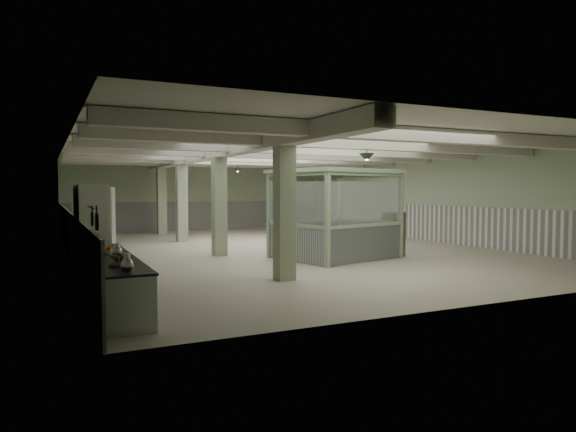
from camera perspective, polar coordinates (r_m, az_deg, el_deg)
name	(u,v)px	position (r m, az deg, el deg)	size (l,w,h in m)	color
floor	(277,248)	(18.77, -1.27, -3.62)	(20.00, 20.00, 0.00)	beige
ceiling	(277,149)	(18.70, -1.28, 7.40)	(14.00, 20.00, 0.02)	silver
wall_back	(201,196)	(28.07, -9.69, 2.21)	(14.00, 0.02, 3.60)	#A0B590
wall_front	(495,209)	(10.38, 22.03, 0.77)	(14.00, 0.02, 3.60)	#A0B590
wall_left	(67,201)	(17.02, -23.31, 1.53)	(0.02, 20.00, 3.60)	#A0B590
wall_right	(428,198)	(22.45, 15.25, 1.97)	(0.02, 20.00, 3.60)	#A0B590
wainscot_left	(69,235)	(17.07, -23.15, -1.99)	(0.05, 19.90, 1.50)	white
wainscot_right	(427,223)	(22.48, 15.17, -0.71)	(0.05, 19.90, 1.50)	white
wainscot_back	(201,215)	(28.08, -9.66, 0.07)	(13.90, 0.05, 1.50)	white
girder	(210,153)	(17.81, -8.69, 6.88)	(0.45, 19.90, 0.40)	beige
beam_a	(410,135)	(12.27, 13.44, 8.79)	(13.90, 0.35, 0.32)	beige
beam_b	(351,143)	(14.29, 7.06, 8.02)	(13.90, 0.35, 0.32)	beige
beam_c	(309,150)	(16.45, 2.33, 7.38)	(13.90, 0.35, 0.32)	beige
beam_d	(277,154)	(18.69, -1.28, 6.85)	(13.90, 0.35, 0.32)	beige
beam_e	(251,158)	(20.99, -4.10, 6.42)	(13.90, 0.35, 0.32)	beige
beam_f	(231,161)	(23.33, -6.36, 6.07)	(13.90, 0.35, 0.32)	beige
beam_g	(214,164)	(25.70, -8.20, 5.77)	(13.90, 0.35, 0.32)	beige
column_a	(284,205)	(12.16, -0.40, 1.28)	(0.42, 0.42, 3.60)	#9EAE8C
column_b	(219,200)	(16.82, -7.66, 1.73)	(0.42, 0.42, 3.60)	#9EAE8C
column_c	(182,198)	(21.63, -11.73, 1.97)	(0.42, 0.42, 3.60)	#9EAE8C
column_d	(162,197)	(25.53, -13.87, 2.10)	(0.42, 0.42, 3.60)	#9EAE8C
hook_rail	(91,207)	(9.44, -21.08, 0.89)	(0.02, 0.02, 1.20)	black
pendant_front	(367,157)	(14.54, 8.72, 6.46)	(0.44, 0.44, 0.22)	#29372A
pendant_mid	(283,166)	(19.33, -0.53, 5.63)	(0.44, 0.44, 0.22)	#29372A
pendant_back	(238,170)	(23.95, -5.61, 5.11)	(0.44, 0.44, 0.22)	#29372A
prep_counter	(112,280)	(10.21, -19.00, -6.77)	(0.82, 4.66, 0.91)	#B4B3B8
pitcher_near	(127,263)	(8.14, -17.45, -5.04)	(0.20, 0.23, 0.29)	#B4B3B8
pitcher_far	(117,250)	(10.01, -18.45, -3.64)	(0.18, 0.21, 0.27)	#B4B3B8
veg_colander	(121,261)	(8.83, -18.07, -4.77)	(0.41, 0.41, 0.19)	#3E3E43
orange_bowl	(107,252)	(10.53, -19.47, -3.83)	(0.24, 0.24, 0.09)	#B2B2B7
skillet_near	(97,222)	(8.95, -20.49, -0.61)	(0.29, 0.29, 0.04)	black
skillet_far	(92,219)	(9.83, -20.94, -0.31)	(0.26, 0.26, 0.03)	black
walkin_cooler	(92,230)	(13.30, -20.99, -1.49)	(0.92, 2.55, 2.34)	white
guard_booth	(335,199)	(16.18, 5.23, 1.88)	(4.03, 3.64, 2.77)	#98B490
filing_cabinet	(393,234)	(16.99, 11.64, -1.96)	(0.46, 0.66, 1.43)	#57584A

